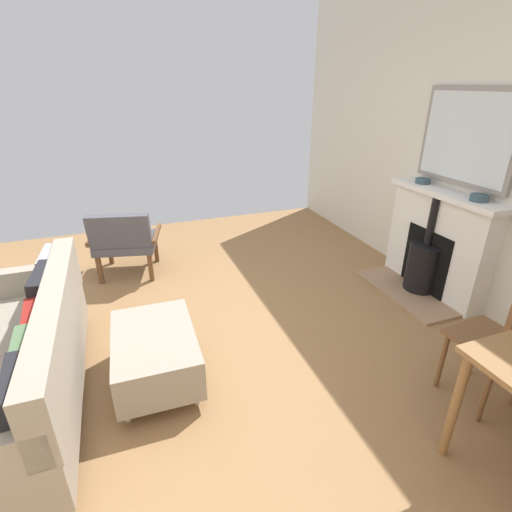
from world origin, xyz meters
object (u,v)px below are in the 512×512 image
Objects in this scene: fireplace at (434,248)px; mantel_bowl_near at (423,181)px; ottoman at (155,352)px; armchair_accent at (125,239)px; dining_chair_near_fireplace at (506,337)px; sofa at (19,361)px; mantel_bowl_far at (479,197)px.

mantel_bowl_near is (-0.02, -0.32, 0.59)m from fireplace.
ottoman is 1.03× the size of armchair_accent.
sofa is at bearing -20.16° from dining_chair_near_fireplace.
fireplace is at bearing -86.19° from mantel_bowl_far.
fireplace reaches higher than sofa.
dining_chair_near_fireplace is at bearing 65.42° from mantel_bowl_near.
ottoman is (2.71, 0.04, -0.81)m from mantel_bowl_far.
sofa reaches higher than ottoman.
armchair_accent is at bearing -112.86° from sofa.
mantel_bowl_far reaches higher than dining_chair_near_fireplace.
mantel_bowl_far reaches higher than sofa.
mantel_bowl_near is 0.18× the size of armchair_accent.
fireplace is at bearing 86.02° from mantel_bowl_near.
mantel_bowl_far is 3.58m from sofa.
mantel_bowl_near is at bearing -93.98° from fireplace.
mantel_bowl_far is at bearing 149.07° from armchair_accent.
dining_chair_near_fireplace is (-2.05, 2.69, 0.11)m from armchair_accent.
mantel_bowl_far is 3.33m from armchair_accent.
fireplace is at bearing -172.20° from ottoman.
mantel_bowl_far reaches higher than fireplace.
fireplace is 3.50m from sofa.
mantel_bowl_far is 1.36m from dining_chair_near_fireplace.
fireplace reaches higher than armchair_accent.
dining_chair_near_fireplace is (-2.75, 1.01, 0.18)m from sofa.
armchair_accent is (2.80, -1.68, -0.62)m from mantel_bowl_far.
mantel_bowl_far is at bearing 93.81° from fireplace.
mantel_bowl_near is 0.08× the size of sofa.
mantel_bowl_near is 0.17× the size of ottoman.
mantel_bowl_near reaches higher than dining_chair_near_fireplace.
armchair_accent reaches higher than ottoman.
mantel_bowl_far is at bearing -126.88° from dining_chair_near_fireplace.
sofa reaches higher than armchair_accent.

